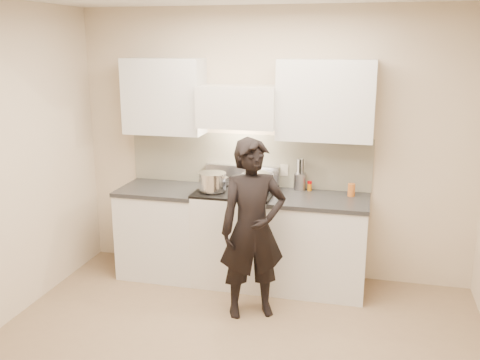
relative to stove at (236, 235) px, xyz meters
name	(u,v)px	position (x,y,z in m)	size (l,w,h in m)	color
ground_plane	(228,360)	(0.30, -1.42, -0.47)	(4.00, 4.00, 0.00)	#81694C
room_shell	(232,145)	(0.24, -1.05, 1.12)	(4.04, 3.54, 2.70)	beige
stove	(236,235)	(0.00, 0.00, 0.00)	(0.76, 0.65, 0.96)	silver
counter_right	(319,243)	(0.83, 0.00, -0.01)	(0.92, 0.67, 0.92)	silver
counter_left	(163,230)	(-0.78, 0.00, -0.01)	(0.82, 0.67, 0.92)	silver
wok	(258,179)	(0.20, 0.10, 0.57)	(0.33, 0.41, 0.27)	silver
stock_pot	(213,182)	(-0.20, -0.11, 0.57)	(0.35, 0.34, 0.17)	silver
utensil_crock	(300,180)	(0.60, 0.25, 0.54)	(0.12, 0.12, 0.31)	#9F9FA9
spice_jar	(310,186)	(0.70, 0.24, 0.49)	(0.04, 0.04, 0.10)	#C4710A
oil_glass	(351,190)	(1.11, 0.14, 0.51)	(0.07, 0.07, 0.12)	#B15B20
person	(253,229)	(0.32, -0.66, 0.32)	(0.58, 0.38, 1.58)	black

